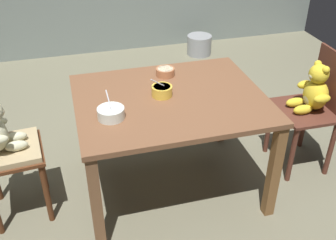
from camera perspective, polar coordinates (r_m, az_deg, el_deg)
name	(u,v)px	position (r m, az deg, el deg)	size (l,w,h in m)	color
ground_plane	(170,186)	(2.90, 0.26, -9.36)	(5.20, 5.20, 0.04)	#6F6C55
dining_table	(170,111)	(2.53, 0.30, 1.35)	(1.16, 0.94, 0.71)	brown
teddy_chair_near_right	(313,98)	(2.97, 19.83, 2.91)	(0.37, 0.42, 0.87)	#552C20
teddy_chair_near_left	(1,142)	(2.54, -22.58, -2.87)	(0.39, 0.41, 0.88)	#532B16
porridge_bowl_white_near_left	(111,113)	(2.28, -8.08, 1.01)	(0.15, 0.16, 0.14)	silver
porridge_bowl_terracotta_far_center	(165,72)	(2.73, -0.39, 6.83)	(0.13, 0.13, 0.05)	#B46F48
porridge_bowl_yellow_center	(162,91)	(2.48, -0.87, 4.16)	(0.14, 0.13, 0.13)	yellow
metal_pail	(199,45)	(4.85, 4.44, 10.54)	(0.29, 0.29, 0.23)	#93969B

